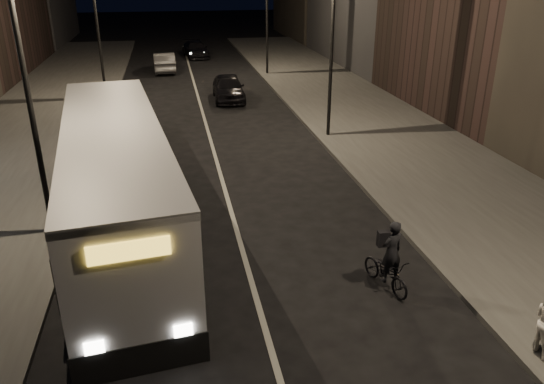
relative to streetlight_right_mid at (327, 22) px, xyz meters
name	(u,v)px	position (x,y,z in m)	size (l,w,h in m)	color
ground	(253,286)	(-5.33, -12.00, -5.36)	(180.00, 180.00, 0.00)	black
sidewalk_right	(370,122)	(3.17, 2.00, -5.28)	(7.00, 70.00, 0.16)	#3B3B38
sidewalk_left	(27,141)	(-13.83, 2.00, -5.28)	(7.00, 70.00, 0.16)	#3B3B38
streetlight_right_mid	(327,22)	(0.00, 0.00, 0.00)	(1.20, 0.44, 8.12)	black
streetlight_right_far	(263,0)	(0.00, 16.00, 0.00)	(1.20, 0.44, 8.12)	black
streetlight_left_near	(32,58)	(-10.66, -8.00, 0.00)	(1.20, 0.44, 8.12)	black
streetlight_left_far	(100,8)	(-10.66, 10.00, 0.00)	(1.20, 0.44, 8.12)	black
city_bus	(117,177)	(-8.80, -8.38, -3.47)	(4.25, 13.12, 3.48)	silver
cyclist_on_bicycle	(388,266)	(-1.99, -12.77, -4.70)	(1.05, 1.83, 2.00)	black
car_near	(228,88)	(-3.53, 8.60, -4.59)	(1.82, 4.53, 1.54)	black
car_mid	(164,62)	(-7.31, 18.85, -4.62)	(1.57, 4.50, 1.48)	#3E3E41
car_far	(196,49)	(-4.49, 25.52, -4.68)	(1.91, 4.69, 1.36)	black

